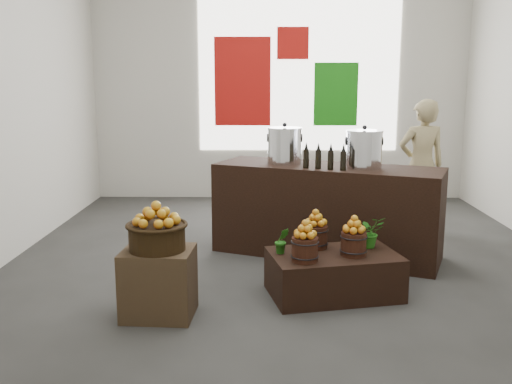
{
  "coord_description": "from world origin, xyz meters",
  "views": [
    {
      "loc": [
        -0.25,
        -5.83,
        1.93
      ],
      "look_at": [
        -0.33,
        -0.4,
        0.86
      ],
      "focal_mm": 40.0,
      "sensor_mm": 36.0,
      "label": 1
    }
  ],
  "objects_px": {
    "display_table": "(333,274)",
    "shopper": "(421,165)",
    "stock_pot_left": "(285,146)",
    "wicker_basket": "(157,237)",
    "crate": "(159,283)",
    "stock_pot_center": "(364,150)",
    "counter": "(326,211)"
  },
  "relations": [
    {
      "from": "wicker_basket",
      "to": "crate",
      "type": "bearing_deg",
      "value": 0.0
    },
    {
      "from": "display_table",
      "to": "shopper",
      "type": "height_order",
      "value": "shopper"
    },
    {
      "from": "stock_pot_center",
      "to": "shopper",
      "type": "height_order",
      "value": "shopper"
    },
    {
      "from": "stock_pot_left",
      "to": "crate",
      "type": "bearing_deg",
      "value": -119.82
    },
    {
      "from": "crate",
      "to": "wicker_basket",
      "type": "bearing_deg",
      "value": 0.0
    },
    {
      "from": "counter",
      "to": "stock_pot_left",
      "type": "xyz_separation_m",
      "value": [
        -0.47,
        0.19,
        0.69
      ]
    },
    {
      "from": "crate",
      "to": "stock_pot_center",
      "type": "xyz_separation_m",
      "value": [
        1.92,
        1.57,
        0.91
      ]
    },
    {
      "from": "display_table",
      "to": "counter",
      "type": "bearing_deg",
      "value": 74.5
    },
    {
      "from": "counter",
      "to": "display_table",
      "type": "bearing_deg",
      "value": -70.64
    },
    {
      "from": "wicker_basket",
      "to": "counter",
      "type": "height_order",
      "value": "counter"
    },
    {
      "from": "wicker_basket",
      "to": "stock_pot_left",
      "type": "relative_size",
      "value": 1.2
    },
    {
      "from": "display_table",
      "to": "shopper",
      "type": "relative_size",
      "value": 0.67
    },
    {
      "from": "crate",
      "to": "counter",
      "type": "xyz_separation_m",
      "value": [
        1.56,
        1.72,
        0.22
      ]
    },
    {
      "from": "display_table",
      "to": "stock_pot_center",
      "type": "xyz_separation_m",
      "value": [
        0.42,
        1.09,
        1.0
      ]
    },
    {
      "from": "stock_pot_left",
      "to": "shopper",
      "type": "relative_size",
      "value": 0.22
    },
    {
      "from": "counter",
      "to": "shopper",
      "type": "height_order",
      "value": "shopper"
    },
    {
      "from": "stock_pot_left",
      "to": "stock_pot_center",
      "type": "relative_size",
      "value": 1.0
    },
    {
      "from": "stock_pot_center",
      "to": "wicker_basket",
      "type": "bearing_deg",
      "value": -140.73
    },
    {
      "from": "stock_pot_left",
      "to": "stock_pot_center",
      "type": "height_order",
      "value": "same"
    },
    {
      "from": "crate",
      "to": "stock_pot_center",
      "type": "bearing_deg",
      "value": 39.27
    },
    {
      "from": "crate",
      "to": "shopper",
      "type": "height_order",
      "value": "shopper"
    },
    {
      "from": "counter",
      "to": "crate",
      "type": "bearing_deg",
      "value": -110.01
    },
    {
      "from": "counter",
      "to": "stock_pot_center",
      "type": "xyz_separation_m",
      "value": [
        0.36,
        -0.15,
        0.69
      ]
    },
    {
      "from": "wicker_basket",
      "to": "stock_pot_center",
      "type": "relative_size",
      "value": 1.2
    },
    {
      "from": "crate",
      "to": "stock_pot_center",
      "type": "height_order",
      "value": "stock_pot_center"
    },
    {
      "from": "counter",
      "to": "shopper",
      "type": "bearing_deg",
      "value": 62.49
    },
    {
      "from": "display_table",
      "to": "stock_pot_center",
      "type": "bearing_deg",
      "value": 56.03
    },
    {
      "from": "stock_pot_left",
      "to": "shopper",
      "type": "height_order",
      "value": "shopper"
    },
    {
      "from": "crate",
      "to": "wicker_basket",
      "type": "relative_size",
      "value": 1.25
    },
    {
      "from": "display_table",
      "to": "shopper",
      "type": "distance_m",
      "value": 2.82
    },
    {
      "from": "stock_pot_left",
      "to": "shopper",
      "type": "distance_m",
      "value": 2.06
    },
    {
      "from": "wicker_basket",
      "to": "shopper",
      "type": "height_order",
      "value": "shopper"
    }
  ]
}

